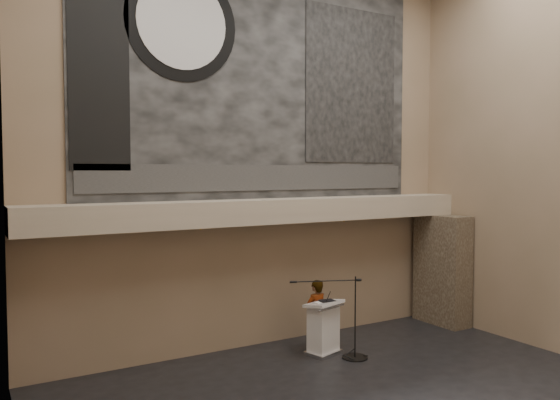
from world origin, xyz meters
TOP-DOWN VIEW (x-y plane):
  - wall_back at (0.00, 4.00)m, footprint 10.00×0.02m
  - wall_left at (-5.00, 0.00)m, footprint 0.02×8.00m
  - soffit at (0.00, 3.60)m, footprint 10.00×0.80m
  - sprinkler_left at (-1.60, 3.55)m, footprint 0.04×0.04m
  - sprinkler_right at (1.90, 3.55)m, footprint 0.04×0.04m
  - banner at (0.00, 3.97)m, footprint 8.00×0.05m
  - banner_text_strip at (0.00, 3.93)m, footprint 7.76×0.02m
  - banner_clock_rim at (-1.80, 3.93)m, footprint 2.30×0.02m
  - banner_clock_face at (-1.80, 3.91)m, footprint 1.84×0.02m
  - banner_building_print at (2.40, 3.93)m, footprint 2.60×0.02m
  - banner_brick_print at (-3.40, 3.93)m, footprint 1.10×0.02m
  - stone_pier at (4.65, 3.15)m, footprint 0.60×1.40m
  - lectern at (0.75, 2.71)m, footprint 0.87×0.72m
  - binder at (0.82, 2.67)m, footprint 0.31×0.26m
  - papers at (0.68, 2.66)m, footprint 0.23×0.30m
  - speaker_person at (0.84, 3.12)m, footprint 0.58×0.42m
  - mic_stand at (1.14, 2.23)m, footprint 1.51×0.77m

SIDE VIEW (x-z plane):
  - mic_stand at x=1.14m, z-range -0.57..1.10m
  - lectern at x=0.75m, z-range -0.02..1.12m
  - speaker_person at x=0.84m, z-range 0.00..1.48m
  - papers at x=0.68m, z-range 1.10..1.10m
  - binder at x=0.82m, z-range 1.10..1.14m
  - stone_pier at x=4.65m, z-range 0.00..2.70m
  - sprinkler_left at x=-1.60m, z-range 2.64..2.70m
  - sprinkler_right at x=1.90m, z-range 2.64..2.70m
  - soffit at x=0.00m, z-range 2.70..3.20m
  - banner_text_strip at x=0.00m, z-range 3.38..3.93m
  - wall_back at x=0.00m, z-range 0.00..8.50m
  - wall_left at x=-5.00m, z-range 0.00..8.50m
  - banner_brick_print at x=-3.40m, z-range 3.80..7.00m
  - banner at x=0.00m, z-range 3.20..8.20m
  - banner_building_print at x=2.40m, z-range 4.00..7.60m
  - banner_clock_rim at x=-1.80m, z-range 5.55..7.85m
  - banner_clock_face at x=-1.80m, z-range 5.78..7.62m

